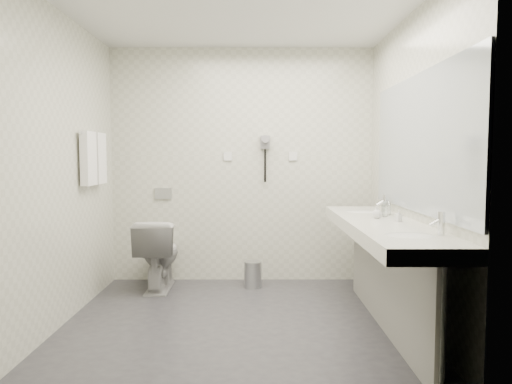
{
  "coord_description": "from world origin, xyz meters",
  "views": [
    {
      "loc": [
        0.14,
        -3.82,
        1.35
      ],
      "look_at": [
        0.15,
        0.15,
        1.05
      ],
      "focal_mm": 33.33,
      "sensor_mm": 36.0,
      "label": 1
    }
  ],
  "objects": [
    {
      "name": "floor",
      "position": [
        0.0,
        0.0,
        0.0
      ],
      "size": [
        2.8,
        2.8,
        0.0
      ],
      "primitive_type": "plane",
      "color": "#2F2E34",
      "rests_on": "ground"
    },
    {
      "name": "ceiling",
      "position": [
        0.0,
        0.0,
        2.5
      ],
      "size": [
        2.8,
        2.8,
        0.0
      ],
      "primitive_type": "plane",
      "rotation": [
        3.14,
        0.0,
        0.0
      ],
      "color": "silver",
      "rests_on": "wall_back"
    },
    {
      "name": "wall_back",
      "position": [
        0.0,
        1.3,
        1.25
      ],
      "size": [
        2.8,
        0.0,
        2.8
      ],
      "primitive_type": "plane",
      "rotation": [
        1.57,
        0.0,
        0.0
      ],
      "color": "beige",
      "rests_on": "floor"
    },
    {
      "name": "wall_front",
      "position": [
        0.0,
        -1.3,
        1.25
      ],
      "size": [
        2.8,
        0.0,
        2.8
      ],
      "primitive_type": "plane",
      "rotation": [
        -1.57,
        0.0,
        0.0
      ],
      "color": "beige",
      "rests_on": "floor"
    },
    {
      "name": "wall_left",
      "position": [
        -1.4,
        0.0,
        1.25
      ],
      "size": [
        0.0,
        2.6,
        2.6
      ],
      "primitive_type": "plane",
      "rotation": [
        1.57,
        0.0,
        1.57
      ],
      "color": "beige",
      "rests_on": "floor"
    },
    {
      "name": "wall_right",
      "position": [
        1.4,
        0.0,
        1.25
      ],
      "size": [
        0.0,
        2.6,
        2.6
      ],
      "primitive_type": "plane",
      "rotation": [
        1.57,
        0.0,
        -1.57
      ],
      "color": "beige",
      "rests_on": "floor"
    },
    {
      "name": "vanity_counter",
      "position": [
        1.12,
        -0.2,
        0.8
      ],
      "size": [
        0.55,
        2.2,
        0.1
      ],
      "primitive_type": "cube",
      "color": "silver",
      "rests_on": "floor"
    },
    {
      "name": "vanity_panel",
      "position": [
        1.15,
        -0.2,
        0.38
      ],
      "size": [
        0.03,
        2.15,
        0.75
      ],
      "primitive_type": "cube",
      "color": "gray",
      "rests_on": "floor"
    },
    {
      "name": "vanity_post_near",
      "position": [
        1.18,
        -1.24,
        0.38
      ],
      "size": [
        0.06,
        0.06,
        0.75
      ],
      "primitive_type": "cylinder",
      "color": "silver",
      "rests_on": "floor"
    },
    {
      "name": "vanity_post_far",
      "position": [
        1.18,
        0.84,
        0.38
      ],
      "size": [
        0.06,
        0.06,
        0.75
      ],
      "primitive_type": "cylinder",
      "color": "silver",
      "rests_on": "floor"
    },
    {
      "name": "mirror",
      "position": [
        1.39,
        -0.2,
        1.45
      ],
      "size": [
        0.02,
        2.2,
        1.05
      ],
      "primitive_type": "cube",
      "color": "#B2BCC6",
      "rests_on": "wall_right"
    },
    {
      "name": "basin_near",
      "position": [
        1.12,
        -0.85,
        0.83
      ],
      "size": [
        0.4,
        0.31,
        0.05
      ],
      "primitive_type": "ellipsoid",
      "color": "silver",
      "rests_on": "vanity_counter"
    },
    {
      "name": "basin_far",
      "position": [
        1.12,
        0.45,
        0.83
      ],
      "size": [
        0.4,
        0.31,
        0.05
      ],
      "primitive_type": "ellipsoid",
      "color": "silver",
      "rests_on": "vanity_counter"
    },
    {
      "name": "faucet_near",
      "position": [
        1.32,
        -0.85,
        0.92
      ],
      "size": [
        0.04,
        0.04,
        0.15
      ],
      "primitive_type": "cylinder",
      "color": "silver",
      "rests_on": "vanity_counter"
    },
    {
      "name": "faucet_far",
      "position": [
        1.32,
        0.45,
        0.92
      ],
      "size": [
        0.04,
        0.04,
        0.15
      ],
      "primitive_type": "cylinder",
      "color": "silver",
      "rests_on": "vanity_counter"
    },
    {
      "name": "soap_bottle_a",
      "position": [
        1.24,
        -0.23,
        0.9
      ],
      "size": [
        0.05,
        0.05,
        0.09
      ],
      "primitive_type": "imported",
      "rotation": [
        0.0,
        0.0,
        0.44
      ],
      "color": "silver",
      "rests_on": "vanity_counter"
    },
    {
      "name": "soap_bottle_b",
      "position": [
        1.13,
        -0.02,
        0.9
      ],
      "size": [
        0.11,
        0.11,
        0.1
      ],
      "primitive_type": "imported",
      "rotation": [
        0.0,
        0.0,
        -0.91
      ],
      "color": "silver",
      "rests_on": "vanity_counter"
    },
    {
      "name": "glass_left",
      "position": [
        1.22,
        0.09,
        0.9
      ],
      "size": [
        0.05,
        0.05,
        0.1
      ],
      "primitive_type": "cylinder",
      "rotation": [
        0.0,
        0.0,
        -0.01
      ],
      "color": "silver",
      "rests_on": "vanity_counter"
    },
    {
      "name": "glass_right",
      "position": [
        1.27,
        0.21,
        0.91
      ],
      "size": [
        0.08,
        0.08,
        0.12
      ],
      "primitive_type": "cylinder",
      "rotation": [
        0.0,
        0.0,
        0.3
      ],
      "color": "silver",
      "rests_on": "vanity_counter"
    },
    {
      "name": "toilet",
      "position": [
        -0.84,
        0.94,
        0.36
      ],
      "size": [
        0.41,
        0.71,
        0.72
      ],
      "primitive_type": "imported",
      "rotation": [
        0.0,
        0.0,
        3.16
      ],
      "color": "silver",
      "rests_on": "floor"
    },
    {
      "name": "flush_plate",
      "position": [
        -0.85,
        1.29,
        0.95
      ],
      "size": [
        0.18,
        0.02,
        0.12
      ],
      "primitive_type": "cube",
      "color": "#B2B5BA",
      "rests_on": "wall_back"
    },
    {
      "name": "pedal_bin",
      "position": [
        0.12,
        1.0,
        0.13
      ],
      "size": [
        0.21,
        0.21,
        0.26
      ],
      "primitive_type": "cylinder",
      "rotation": [
        0.0,
        0.0,
        -0.17
      ],
      "color": "#B2B5BA",
      "rests_on": "floor"
    },
    {
      "name": "bin_lid",
      "position": [
        0.12,
        1.0,
        0.26
      ],
      "size": [
        0.18,
        0.18,
        0.02
      ],
      "primitive_type": "cylinder",
      "color": "#B2B5BA",
      "rests_on": "pedal_bin"
    },
    {
      "name": "towel_rail",
      "position": [
        -1.35,
        0.55,
        1.55
      ],
      "size": [
        0.02,
        0.62,
        0.02
      ],
      "primitive_type": "cylinder",
      "rotation": [
        1.57,
        0.0,
        0.0
      ],
      "color": "silver",
      "rests_on": "wall_left"
    },
    {
      "name": "towel_near",
      "position": [
        -1.34,
        0.41,
        1.33
      ],
      "size": [
        0.07,
        0.24,
        0.48
      ],
      "primitive_type": "cube",
      "color": "white",
      "rests_on": "towel_rail"
    },
    {
      "name": "towel_far",
      "position": [
        -1.34,
        0.69,
        1.33
      ],
      "size": [
        0.07,
        0.24,
        0.48
      ],
      "primitive_type": "cube",
      "color": "white",
      "rests_on": "towel_rail"
    },
    {
      "name": "dryer_cradle",
      "position": [
        0.25,
        1.27,
        1.5
      ],
      "size": [
        0.1,
        0.04,
        0.14
      ],
      "primitive_type": "cube",
      "color": "gray",
      "rests_on": "wall_back"
    },
    {
      "name": "dryer_barrel",
      "position": [
        0.25,
        1.2,
        1.53
      ],
      "size": [
        0.08,
        0.14,
        0.08
      ],
      "primitive_type": "cylinder",
      "rotation": [
        1.57,
        0.0,
        0.0
      ],
      "color": "gray",
      "rests_on": "dryer_cradle"
    },
    {
      "name": "dryer_cord",
      "position": [
        0.25,
        1.26,
        1.25
      ],
      "size": [
        0.02,
        0.02,
        0.35
      ],
      "primitive_type": "cylinder",
      "color": "black",
      "rests_on": "dryer_cradle"
    },
    {
      "name": "switch_plate_a",
      "position": [
        -0.15,
        1.29,
        1.35
      ],
      "size": [
        0.09,
        0.02,
        0.09
      ],
      "primitive_type": "cube",
      "color": "silver",
      "rests_on": "wall_back"
    },
    {
      "name": "switch_plate_b",
      "position": [
        0.55,
        1.29,
        1.35
      ],
      "size": [
        0.09,
        0.02,
        0.09
      ],
      "primitive_type": "cube",
      "color": "silver",
      "rests_on": "wall_back"
    }
  ]
}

